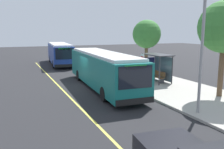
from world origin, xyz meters
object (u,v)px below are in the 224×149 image
at_px(transit_bus_second, 60,53).
at_px(waiting_bench, 158,77).
at_px(pedestrian_commuter, 127,71).
at_px(route_sign_post, 142,66).
at_px(transit_bus_main, 103,69).

bearing_deg(transit_bus_second, waiting_bench, 18.12).
distance_m(waiting_bench, pedestrian_commuter, 2.81).
height_order(route_sign_post, pedestrian_commuter, route_sign_post).
bearing_deg(pedestrian_commuter, waiting_bench, 69.24).
xyz_separation_m(route_sign_post, pedestrian_commuter, (-2.78, 0.15, -0.84)).
bearing_deg(transit_bus_second, pedestrian_commuter, 10.23).
distance_m(transit_bus_main, route_sign_post, 3.32).
xyz_separation_m(waiting_bench, route_sign_post, (1.80, -2.74, 1.32)).
distance_m(transit_bus_second, pedestrian_commuter, 15.71).
bearing_deg(transit_bus_main, waiting_bench, 85.34).
bearing_deg(pedestrian_commuter, route_sign_post, -3.13).
xyz_separation_m(transit_bus_main, waiting_bench, (0.42, 5.18, -0.99)).
xyz_separation_m(waiting_bench, pedestrian_commuter, (-0.98, -2.59, 0.48)).
height_order(transit_bus_main, waiting_bench, transit_bus_main).
relative_size(transit_bus_second, pedestrian_commuter, 6.70).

